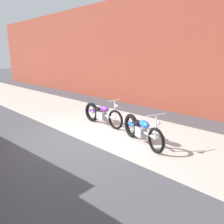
% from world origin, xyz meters
% --- Properties ---
extents(ground_plane, '(80.00, 80.00, 0.00)m').
position_xyz_m(ground_plane, '(0.00, 0.00, 0.00)').
color(ground_plane, '#47474C').
extents(sidewalk_slab, '(36.00, 3.50, 0.01)m').
position_xyz_m(sidewalk_slab, '(0.00, 1.75, 0.00)').
color(sidewalk_slab, '#B2ADA3').
rests_on(sidewalk_slab, ground).
extents(brick_building_wall, '(36.00, 0.50, 5.25)m').
position_xyz_m(brick_building_wall, '(0.00, 5.20, 2.63)').
color(brick_building_wall, brown).
rests_on(brick_building_wall, ground).
extents(motorcycle_purple, '(2.01, 0.58, 1.03)m').
position_xyz_m(motorcycle_purple, '(-0.84, 1.48, 0.40)').
color(motorcycle_purple, black).
rests_on(motorcycle_purple, ground).
extents(motorcycle_blue, '(1.92, 0.89, 1.03)m').
position_xyz_m(motorcycle_blue, '(1.27, 1.12, 0.40)').
color(motorcycle_blue, black).
rests_on(motorcycle_blue, ground).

